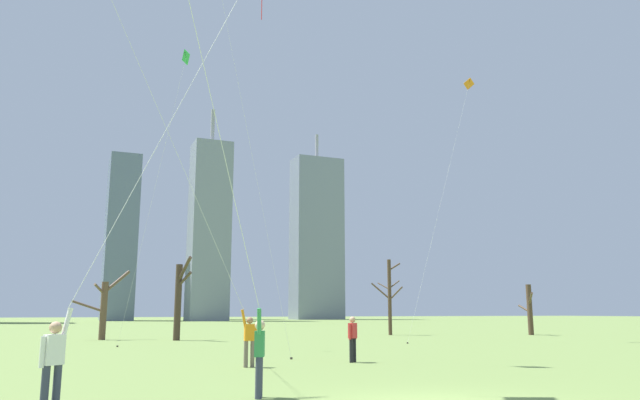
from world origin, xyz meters
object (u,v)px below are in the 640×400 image
kite_flyer_foreground_right_red (107,256)px  kite_flyer_midfield_center_purple (208,239)px  distant_kite_drifting_right_orange (462,112)px  bare_tree_leftmost (104,306)px  distant_kite_high_overhead_green (178,92)px  bare_tree_far_right_edge (179,297)px  bare_tree_center (390,295)px  kite_flyer_foreground_left_blue (240,260)px  bare_tree_right_of_center (530,309)px  bystander_far_off_by_trees (353,337)px

kite_flyer_foreground_right_red → kite_flyer_midfield_center_purple: bearing=63.3°
distant_kite_drifting_right_orange → bare_tree_leftmost: size_ratio=3.83×
distant_kite_high_overhead_green → bare_tree_far_right_edge: size_ratio=2.98×
kite_flyer_midfield_center_purple → bare_tree_center: (19.36, 22.71, -1.04)m
kite_flyer_foreground_left_blue → distant_kite_drifting_right_orange: (20.13, 19.54, 11.97)m
kite_flyer_midfield_center_purple → bare_tree_far_right_edge: kite_flyer_midfield_center_purple is taller
kite_flyer_foreground_right_red → kite_flyer_foreground_left_blue: (2.52, -0.58, -0.05)m
bare_tree_right_of_center → bare_tree_far_right_edge: bearing=176.9°
kite_flyer_foreground_left_blue → distant_kite_high_overhead_green: bearing=85.6°
bare_tree_center → bare_tree_leftmost: size_ratio=1.29×
kite_flyer_foreground_right_red → bare_tree_right_of_center: (33.01, 25.41, -0.85)m
kite_flyer_foreground_right_red → bystander_far_off_by_trees: kite_flyer_foreground_right_red is taller
distant_kite_high_overhead_green → bare_tree_center: distant_kite_high_overhead_green is taller
kite_flyer_foreground_right_red → distant_kite_drifting_right_orange: (22.66, 18.96, 11.92)m
distant_kite_drifting_right_orange → bare_tree_leftmost: distant_kite_drifting_right_orange is taller
kite_flyer_midfield_center_purple → bare_tree_right_of_center: bearing=32.1°
bystander_far_off_by_trees → bare_tree_leftmost: size_ratio=0.36×
kite_flyer_midfield_center_purple → kite_flyer_foreground_right_red: bearing=-116.7°
kite_flyer_foreground_right_red → kite_flyer_midfield_center_purple: 7.76m
bare_tree_far_right_edge → kite_flyer_foreground_left_blue: bearing=-97.1°
distant_kite_drifting_right_orange → bare_tree_leftmost: bearing=153.1°
kite_flyer_foreground_left_blue → distant_kite_drifting_right_orange: 30.50m
kite_flyer_foreground_left_blue → distant_kite_drifting_right_orange: distant_kite_drifting_right_orange is taller
bare_tree_center → bare_tree_leftmost: (-21.20, 0.08, -0.95)m
bare_tree_center → bare_tree_leftmost: bearing=179.8°
kite_flyer_midfield_center_purple → distant_kite_high_overhead_green: size_ratio=1.21×
kite_flyer_midfield_center_purple → bare_tree_right_of_center: size_ratio=4.83×
distant_kite_drifting_right_orange → bare_tree_leftmost: 26.79m
kite_flyer_foreground_left_blue → distant_kite_high_overhead_green: distant_kite_high_overhead_green is taller
kite_flyer_foreground_right_red → kite_flyer_midfield_center_purple: (3.44, 6.84, 1.25)m
bare_tree_right_of_center → kite_flyer_foreground_left_blue: bearing=-139.6°
kite_flyer_foreground_right_red → distant_kite_drifting_right_orange: 31.86m
distant_kite_high_overhead_green → bystander_far_off_by_trees: bearing=-65.4°
kite_flyer_foreground_left_blue → bare_tree_far_right_edge: bearing=82.9°
distant_kite_high_overhead_green → bare_tree_center: (18.80, 11.13, -10.20)m
bare_tree_right_of_center → bystander_far_off_by_trees: bearing=-143.4°
bare_tree_leftmost → bare_tree_right_of_center: bearing=-7.7°
bare_tree_leftmost → kite_flyer_midfield_center_purple: bearing=-85.4°
kite_flyer_midfield_center_purple → bystander_far_off_by_trees: (5.53, 0.73, -3.22)m
distant_kite_drifting_right_orange → bystander_far_off_by_trees: bearing=-140.2°
bare_tree_right_of_center → bare_tree_center: bearing=157.9°
kite_flyer_foreground_left_blue → bare_tree_right_of_center: bearing=40.4°
distant_kite_high_overhead_green → distant_kite_drifting_right_orange: (18.66, 0.53, 1.51)m
distant_kite_high_overhead_green → bare_tree_leftmost: size_ratio=3.43×
kite_flyer_foreground_left_blue → distant_kite_high_overhead_green: 21.74m
kite_flyer_midfield_center_purple → bare_tree_center: kite_flyer_midfield_center_purple is taller
kite_flyer_midfield_center_purple → bystander_far_off_by_trees: kite_flyer_midfield_center_purple is taller
kite_flyer_midfield_center_purple → distant_kite_drifting_right_orange: size_ratio=1.09×
distant_kite_high_overhead_green → bare_tree_center: 24.11m
kite_flyer_foreground_left_blue → kite_flyer_midfield_center_purple: kite_flyer_midfield_center_purple is taller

